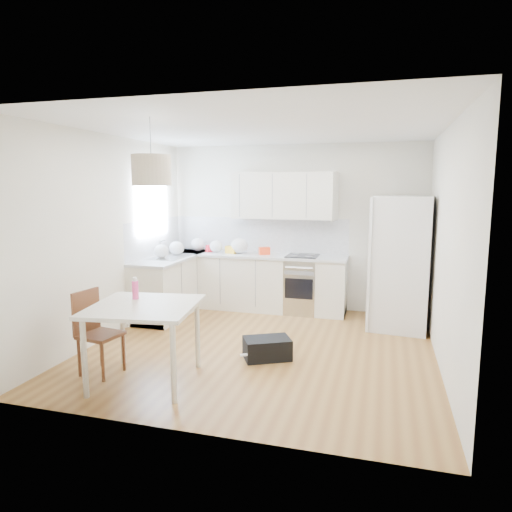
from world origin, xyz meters
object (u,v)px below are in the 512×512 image
at_px(dining_table, 144,314).
at_px(gym_bag, 267,348).
at_px(refrigerator, 402,262).
at_px(dining_chair, 101,333).

height_order(dining_table, gym_bag, dining_table).
relative_size(refrigerator, dining_chair, 2.08).
xyz_separation_m(dining_chair, gym_bag, (1.62, 0.91, -0.33)).
relative_size(dining_table, dining_chair, 1.30).
xyz_separation_m(refrigerator, dining_chair, (-3.17, -2.66, -0.49)).
distance_m(refrigerator, dining_table, 3.77).
bearing_deg(dining_table, dining_chair, 166.51).
bearing_deg(refrigerator, gym_bag, -124.99).
height_order(dining_table, dining_chair, dining_chair).
bearing_deg(gym_bag, refrigerator, 21.01).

